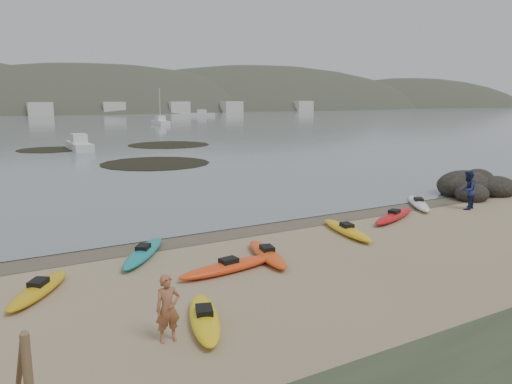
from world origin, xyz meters
TOP-DOWN VIEW (x-y plane):
  - ground at (0.00, 0.00)m, footprint 600.00×600.00m
  - wet_sand at (0.00, -0.30)m, footprint 60.00×60.00m
  - kayaks at (-0.65, -3.34)m, footprint 20.87×10.17m
  - person_west at (-6.94, -8.01)m, footprint 0.60×0.41m
  - person_east at (10.75, -2.42)m, footprint 1.15×1.03m
  - rock_cluster at (14.49, -0.05)m, footprint 5.18×3.79m
  - kelp_mats at (4.45, 31.51)m, footprint 20.81×24.35m
  - moored_boats at (-1.62, 81.59)m, footprint 95.84×86.98m
  - far_hills at (39.38, 193.97)m, footprint 550.00×135.00m
  - far_town at (6.00, 145.00)m, footprint 199.00×5.00m

SIDE VIEW (x-z plane):
  - far_hills at x=39.38m, z-range -55.93..24.07m
  - ground at x=0.00m, z-range 0.00..0.00m
  - wet_sand at x=0.00m, z-range 0.00..0.00m
  - kelp_mats at x=4.45m, z-range 0.01..0.05m
  - kayaks at x=-0.65m, z-range 0.00..0.34m
  - rock_cluster at x=14.49m, z-range -0.62..1.07m
  - moored_boats at x=-1.62m, z-range -0.05..1.10m
  - person_west at x=-6.94m, z-range 0.00..1.58m
  - person_east at x=10.75m, z-range 0.00..1.93m
  - far_town at x=6.00m, z-range 0.00..4.00m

